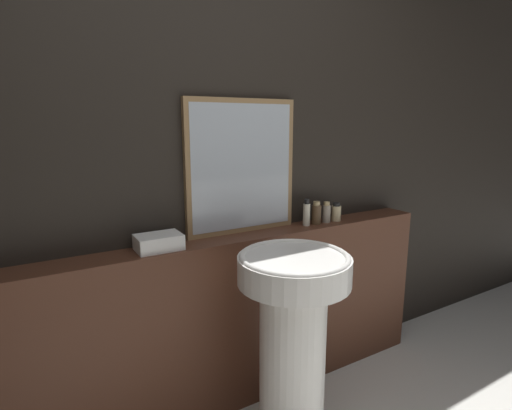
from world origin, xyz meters
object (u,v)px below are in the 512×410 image
at_px(towel_stack, 159,242).
at_px(shampoo_bottle, 307,213).
at_px(mirror, 242,167).
at_px(conditioner_bottle, 316,214).
at_px(body_wash_bottle, 336,212).
at_px(lotion_bottle, 326,213).
at_px(pedestal_sink, 293,336).

relative_size(towel_stack, shampoo_bottle, 1.34).
height_order(mirror, conditioner_bottle, mirror).
distance_m(towel_stack, body_wash_bottle, 1.04).
xyz_separation_m(mirror, body_wash_bottle, (0.58, -0.07, -0.29)).
bearing_deg(lotion_bottle, mirror, 171.93).
bearing_deg(conditioner_bottle, body_wash_bottle, 0.00).
relative_size(pedestal_sink, body_wash_bottle, 8.73).
xyz_separation_m(pedestal_sink, shampoo_bottle, (0.38, 0.40, 0.42)).
bearing_deg(mirror, shampoo_bottle, -11.16).
relative_size(mirror, lotion_bottle, 5.65).
relative_size(towel_stack, conditioner_bottle, 1.55).
xyz_separation_m(mirror, conditioner_bottle, (0.43, -0.07, -0.28)).
height_order(conditioner_bottle, body_wash_bottle, conditioner_bottle).
relative_size(pedestal_sink, towel_stack, 4.63).
height_order(mirror, lotion_bottle, mirror).
relative_size(pedestal_sink, lotion_bottle, 7.71).
distance_m(towel_stack, conditioner_bottle, 0.90).
bearing_deg(pedestal_sink, mirror, 88.26).
relative_size(towel_stack, lotion_bottle, 1.67).
bearing_deg(towel_stack, mirror, 8.75).
bearing_deg(pedestal_sink, conditioner_bottle, 42.16).
bearing_deg(conditioner_bottle, mirror, 170.59).
xyz_separation_m(lotion_bottle, body_wash_bottle, (0.07, 0.00, -0.01)).
height_order(towel_stack, body_wash_bottle, body_wash_bottle).
distance_m(pedestal_sink, towel_stack, 0.72).
relative_size(mirror, body_wash_bottle, 6.39).
height_order(pedestal_sink, conditioner_bottle, conditioner_bottle).
height_order(lotion_bottle, body_wash_bottle, lotion_bottle).
relative_size(pedestal_sink, mirror, 1.37).
bearing_deg(shampoo_bottle, conditioner_bottle, 0.00).
bearing_deg(lotion_bottle, pedestal_sink, -142.12).
bearing_deg(towel_stack, shampoo_bottle, 0.00).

